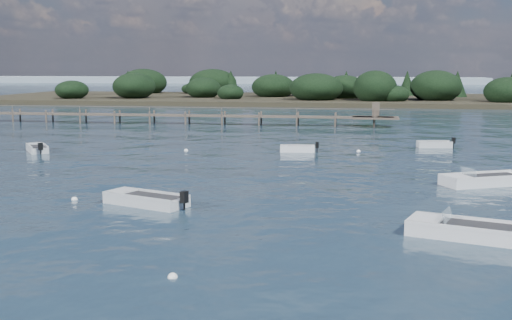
% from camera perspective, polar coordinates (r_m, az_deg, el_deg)
% --- Properties ---
extents(ground, '(400.00, 400.00, 0.00)m').
position_cam_1_polar(ground, '(84.28, 7.64, 3.74)').
color(ground, '#162633').
rests_on(ground, ground).
extents(dinghy_mid_grey, '(4.55, 3.01, 1.14)m').
position_cam_1_polar(dinghy_mid_grey, '(31.48, -9.75, -3.67)').
color(dinghy_mid_grey, '#B8BDC0').
rests_on(dinghy_mid_grey, ground).
extents(tender_far_grey_b, '(3.14, 1.50, 1.05)m').
position_cam_1_polar(tender_far_grey_b, '(54.91, 15.57, 1.24)').
color(tender_far_grey_b, '#B8BDC0').
rests_on(tender_far_grey_b, ground).
extents(tender_far_white, '(3.04, 1.29, 1.03)m').
position_cam_1_polar(tender_far_white, '(50.26, 3.71, 0.89)').
color(tender_far_white, silver).
rests_on(tender_far_white, ground).
extents(dinghy_mid_white_a, '(5.60, 3.47, 1.29)m').
position_cam_1_polar(dinghy_mid_white_a, '(26.53, 18.93, -6.23)').
color(dinghy_mid_white_a, silver).
rests_on(dinghy_mid_white_a, ground).
extents(tender_far_grey, '(2.90, 3.35, 1.15)m').
position_cam_1_polar(tender_far_grey, '(53.00, -18.87, 0.86)').
color(tender_far_grey, '#B8BDC0').
rests_on(tender_far_grey, ground).
extents(dinghy_mid_white_b, '(5.20, 3.75, 1.30)m').
position_cam_1_polar(dinghy_mid_white_b, '(38.39, 19.61, -1.85)').
color(dinghy_mid_white_b, silver).
rests_on(dinghy_mid_white_b, ground).
extents(buoy_a, '(0.32, 0.32, 0.32)m').
position_cam_1_polar(buoy_a, '(20.80, -7.43, -10.33)').
color(buoy_a, white).
rests_on(buoy_a, ground).
extents(buoy_c, '(0.32, 0.32, 0.32)m').
position_cam_1_polar(buoy_c, '(33.46, -15.83, -3.42)').
color(buoy_c, white).
rests_on(buoy_c, ground).
extents(buoy_e, '(0.32, 0.32, 0.32)m').
position_cam_1_polar(buoy_e, '(50.97, 9.10, 0.75)').
color(buoy_e, white).
rests_on(buoy_e, ground).
extents(buoy_extra_a, '(0.32, 0.32, 0.32)m').
position_cam_1_polar(buoy_extra_a, '(51.17, -6.24, 0.83)').
color(buoy_extra_a, white).
rests_on(buoy_extra_a, ground).
extents(jetty, '(64.50, 3.20, 3.40)m').
position_cam_1_polar(jetty, '(76.03, -9.25, 3.96)').
color(jetty, brown).
rests_on(jetty, ground).
extents(far_headland, '(190.00, 40.00, 5.80)m').
position_cam_1_polar(far_headland, '(126.18, 19.62, 5.73)').
color(far_headland, black).
rests_on(far_headland, ground).
extents(distant_haze, '(280.00, 20.00, 2.40)m').
position_cam_1_polar(distant_haze, '(270.24, -10.95, 6.77)').
color(distant_haze, gray).
rests_on(distant_haze, ground).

